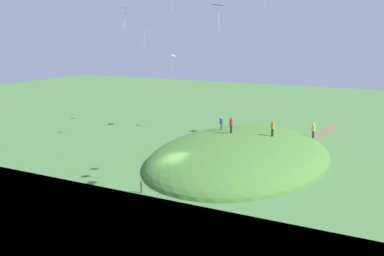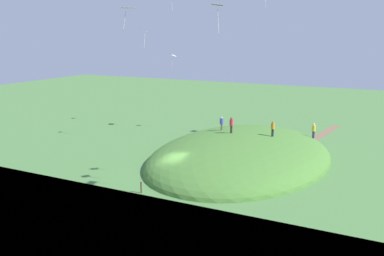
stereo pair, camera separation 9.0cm
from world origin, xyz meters
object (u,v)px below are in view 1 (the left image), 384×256
(kite_4, at_px, (127,8))
(kite_6, at_px, (171,4))
(person_watching_kites, at_px, (231,123))
(person_near_shore, at_px, (313,129))
(kite_9, at_px, (144,34))
(kite_7, at_px, (173,56))
(person_on_hilltop, at_px, (273,127))
(kite_8, at_px, (218,6))
(mooring_post, at_px, (141,187))
(person_with_child, at_px, (221,122))

(kite_4, bearing_deg, kite_6, 22.89)
(person_watching_kites, bearing_deg, person_near_shore, 61.17)
(kite_6, height_order, kite_9, kite_6)
(kite_7, bearing_deg, person_on_hilltop, -114.77)
(kite_4, distance_m, kite_7, 27.14)
(kite_4, distance_m, kite_8, 8.22)
(kite_4, distance_m, kite_9, 19.98)
(person_near_shore, bearing_deg, mooring_post, -141.98)
(person_watching_kites, distance_m, kite_4, 19.97)
(kite_8, bearing_deg, person_near_shore, -4.62)
(person_watching_kites, distance_m, kite_8, 21.71)
(person_watching_kites, distance_m, person_with_child, 2.36)
(person_near_shore, distance_m, kite_8, 28.07)
(kite_6, bearing_deg, kite_7, -141.19)
(person_with_child, distance_m, mooring_post, 16.19)
(kite_8, bearing_deg, kite_9, 43.49)
(person_watching_kites, height_order, kite_9, kite_9)
(kite_9, bearing_deg, kite_8, -136.51)
(kite_6, xyz_separation_m, mooring_post, (-24.72, -10.86, -17.25))
(person_with_child, bearing_deg, person_near_shore, -98.44)
(person_on_hilltop, distance_m, person_with_child, 6.30)
(person_watching_kites, bearing_deg, person_on_hilltop, 30.58)
(kite_8, distance_m, kite_9, 25.98)
(person_on_hilltop, relative_size, kite_6, 1.58)
(person_with_child, height_order, person_near_shore, person_with_child)
(kite_4, relative_size, mooring_post, 1.55)
(kite_6, relative_size, kite_8, 0.59)
(person_with_child, relative_size, kite_8, 0.87)
(person_watching_kites, xyz_separation_m, person_with_child, (1.48, 1.82, -0.30))
(person_near_shore, height_order, kite_9, kite_9)
(person_with_child, height_order, kite_7, kite_7)
(person_near_shore, distance_m, mooring_post, 24.19)
(person_watching_kites, relative_size, kite_4, 1.15)
(person_near_shore, distance_m, kite_6, 26.35)
(kite_4, bearing_deg, person_on_hilltop, -21.84)
(kite_7, xyz_separation_m, kite_8, (-26.26, -17.97, 4.76))
(mooring_post, bearing_deg, person_near_shore, -25.46)
(person_with_child, bearing_deg, person_on_hilltop, -134.14)
(person_on_hilltop, relative_size, kite_7, 0.88)
(kite_6, height_order, mooring_post, kite_6)
(person_watching_kites, xyz_separation_m, person_near_shore, (7.36, -7.72, -1.37))
(person_on_hilltop, bearing_deg, person_with_child, 123.39)
(person_watching_kites, bearing_deg, kite_7, 162.03)
(person_near_shore, xyz_separation_m, kite_7, (1.40, 19.98, 8.11))
(person_with_child, distance_m, kite_4, 21.22)
(mooring_post, bearing_deg, person_on_hilltop, -24.71)
(kite_4, xyz_separation_m, kite_7, (24.80, 9.88, -4.90))
(kite_6, distance_m, mooring_post, 32.04)
(person_with_child, xyz_separation_m, person_near_shore, (5.87, -9.54, -1.06))
(person_on_hilltop, distance_m, kite_7, 19.68)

